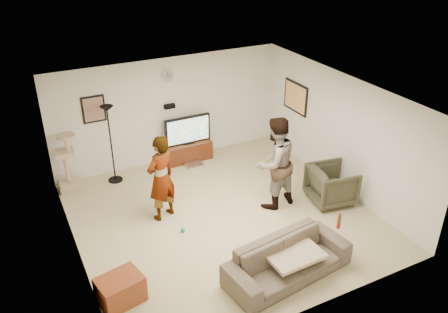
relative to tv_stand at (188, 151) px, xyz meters
name	(u,v)px	position (x,y,z in m)	size (l,w,h in m)	color
floor	(222,216)	(-0.35, -2.50, -0.24)	(5.50, 5.50, 0.02)	tan
ceiling	(222,96)	(-0.35, -2.50, 2.28)	(5.50, 5.50, 0.02)	white
wall_back	(169,111)	(-0.35, 0.25, 1.02)	(5.50, 0.04, 2.50)	white
wall_front	(312,244)	(-0.35, -5.25, 1.02)	(5.50, 0.04, 2.50)	white
wall_left	(70,197)	(-3.10, -2.50, 1.02)	(0.04, 5.50, 2.50)	white
wall_right	(340,132)	(2.40, -2.50, 1.02)	(0.04, 5.50, 2.50)	white
wall_clock	(167,76)	(-0.35, 0.22, 1.87)	(0.26, 0.26, 0.04)	white
wall_speaker	(170,106)	(-0.35, 0.19, 1.15)	(0.25, 0.10, 0.10)	black
picture_back	(94,109)	(-2.05, 0.23, 1.37)	(0.42, 0.03, 0.52)	#826153
picture_right	(296,97)	(2.38, -0.90, 1.27)	(0.03, 0.78, 0.62)	tan
tv_stand	(188,151)	(0.00, 0.00, 0.00)	(1.09, 0.45, 0.46)	#401B0C
console_box	(194,165)	(-0.03, -0.40, -0.19)	(0.40, 0.30, 0.07)	silver
tv	(188,130)	(0.00, 0.00, 0.56)	(1.12, 0.08, 0.66)	black
tv_screen	(188,131)	(0.00, -0.04, 0.56)	(1.03, 0.01, 0.59)	yellow
floor_lamp	(111,145)	(-1.86, -0.17, 0.66)	(0.32, 0.32, 1.77)	black
cat_tree	(66,163)	(-2.83, -0.12, 0.43)	(0.42, 0.42, 1.31)	tan
person_left	(161,178)	(-1.38, -1.98, 0.64)	(0.63, 0.42, 1.74)	#9F9F9F
person_right	(275,163)	(0.76, -2.59, 0.73)	(0.93, 0.73, 1.92)	#334992
sofa	(288,260)	(-0.16, -4.49, 0.08)	(2.14, 0.84, 0.62)	brown
throw_blanket	(293,253)	(-0.07, -4.49, 0.19)	(0.90, 0.70, 0.06)	beige
beer_bottle	(339,222)	(0.83, -4.49, 0.52)	(0.06, 0.06, 0.25)	brown
armchair	(332,185)	(1.89, -3.03, 0.17)	(0.84, 0.87, 0.79)	#353626
side_table	(120,290)	(-2.75, -3.81, -0.01)	(0.66, 0.50, 0.44)	brown
toy_ball	(183,230)	(-1.24, -2.63, -0.19)	(0.08, 0.08, 0.08)	#008969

